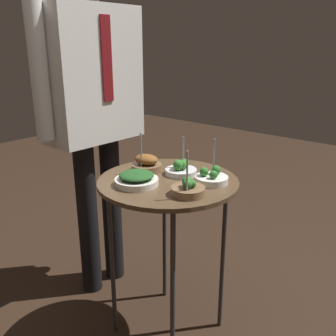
{
  "coord_description": "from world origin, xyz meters",
  "views": [
    {
      "loc": [
        -1.1,
        -0.95,
        1.29
      ],
      "look_at": [
        0.0,
        0.0,
        0.81
      ],
      "focal_mm": 40.0,
      "sensor_mm": 36.0,
      "label": 1
    }
  ],
  "objects": [
    {
      "name": "bowl_spinach_center",
      "position": [
        -0.13,
        0.05,
        0.78
      ],
      "size": [
        0.17,
        0.17,
        0.05
      ],
      "color": "silver",
      "rests_on": "serving_cart"
    },
    {
      "name": "ground_plane",
      "position": [
        0.0,
        0.0,
        0.0
      ],
      "size": [
        8.0,
        8.0,
        0.0
      ],
      "primitive_type": "plane",
      "color": "black"
    },
    {
      "name": "bowl_broccoli_front_center",
      "position": [
        0.09,
        -0.0,
        0.78
      ],
      "size": [
        0.14,
        0.14,
        0.16
      ],
      "color": "silver",
      "rests_on": "serving_cart"
    },
    {
      "name": "serving_cart",
      "position": [
        0.0,
        0.0,
        0.69
      ],
      "size": [
        0.59,
        0.59,
        0.76
      ],
      "color": "brown",
      "rests_on": "ground_plane"
    },
    {
      "name": "bowl_broccoli_far_rim",
      "position": [
        0.09,
        -0.16,
        0.78
      ],
      "size": [
        0.13,
        0.13,
        0.17
      ],
      "color": "white",
      "rests_on": "serving_cart"
    },
    {
      "name": "bowl_roast_mid_right",
      "position": [
        0.02,
        0.15,
        0.79
      ],
      "size": [
        0.13,
        0.13,
        0.18
      ],
      "color": "brown",
      "rests_on": "serving_cart"
    },
    {
      "name": "waiter_figure",
      "position": [
        0.04,
        0.52,
        1.07
      ],
      "size": [
        0.62,
        0.23,
        1.69
      ],
      "color": "black",
      "rests_on": "ground_plane"
    },
    {
      "name": "bowl_broccoli_front_right",
      "position": [
        -0.08,
        -0.16,
        0.78
      ],
      "size": [
        0.13,
        0.13,
        0.18
      ],
      "color": "brown",
      "rests_on": "serving_cart"
    }
  ]
}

